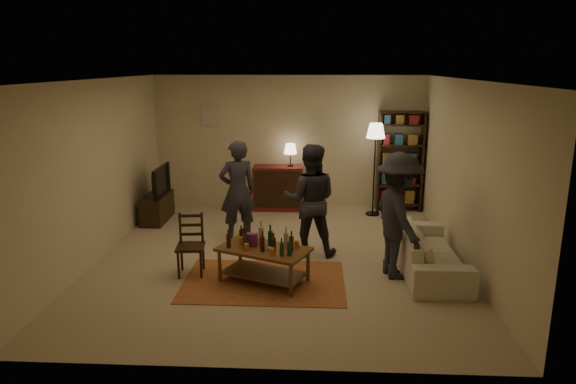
# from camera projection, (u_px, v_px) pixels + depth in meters

# --- Properties ---
(floor) EXTENTS (6.00, 6.00, 0.00)m
(floor) POSITION_uv_depth(u_px,v_px,m) (279.00, 257.00, 7.96)
(floor) COLOR #C6B793
(floor) RESTS_ON ground
(room_shell) EXTENTS (6.00, 6.00, 6.00)m
(room_shell) POSITION_uv_depth(u_px,v_px,m) (257.00, 120.00, 10.44)
(room_shell) COLOR beige
(room_shell) RESTS_ON ground
(rug) EXTENTS (2.20, 1.50, 0.01)m
(rug) POSITION_uv_depth(u_px,v_px,m) (264.00, 281.00, 7.07)
(rug) COLOR #923A20
(rug) RESTS_ON ground
(coffee_table) EXTENTS (1.37, 1.08, 0.83)m
(coffee_table) POSITION_uv_depth(u_px,v_px,m) (264.00, 252.00, 6.97)
(coffee_table) COLOR brown
(coffee_table) RESTS_ON ground
(dining_chair) EXTENTS (0.42, 0.42, 0.89)m
(dining_chair) POSITION_uv_depth(u_px,v_px,m) (191.00, 242.00, 7.26)
(dining_chair) COLOR black
(dining_chair) RESTS_ON ground
(tv_stand) EXTENTS (0.40, 1.00, 1.06)m
(tv_stand) POSITION_uv_depth(u_px,v_px,m) (157.00, 201.00, 9.73)
(tv_stand) COLOR black
(tv_stand) RESTS_ON ground
(dresser) EXTENTS (1.00, 0.50, 1.36)m
(dresser) POSITION_uv_depth(u_px,v_px,m) (278.00, 187.00, 10.48)
(dresser) COLOR maroon
(dresser) RESTS_ON ground
(bookshelf) EXTENTS (0.90, 0.34, 2.02)m
(bookshelf) POSITION_uv_depth(u_px,v_px,m) (400.00, 160.00, 10.29)
(bookshelf) COLOR black
(bookshelf) RESTS_ON ground
(floor_lamp) EXTENTS (0.36, 0.36, 1.81)m
(floor_lamp) POSITION_uv_depth(u_px,v_px,m) (376.00, 137.00, 9.84)
(floor_lamp) COLOR black
(floor_lamp) RESTS_ON ground
(sofa) EXTENTS (0.81, 2.08, 0.61)m
(sofa) POSITION_uv_depth(u_px,v_px,m) (429.00, 251.00, 7.39)
(sofa) COLOR beige
(sofa) RESTS_ON ground
(person_left) EXTENTS (0.73, 0.62, 1.71)m
(person_left) POSITION_uv_depth(u_px,v_px,m) (238.00, 191.00, 8.56)
(person_left) COLOR #282931
(person_left) RESTS_ON ground
(person_right) EXTENTS (0.87, 0.69, 1.75)m
(person_right) POSITION_uv_depth(u_px,v_px,m) (310.00, 200.00, 7.91)
(person_right) COLOR #292931
(person_right) RESTS_ON ground
(person_by_sofa) EXTENTS (0.92, 1.27, 1.77)m
(person_by_sofa) POSITION_uv_depth(u_px,v_px,m) (398.00, 216.00, 7.06)
(person_by_sofa) COLOR #27272E
(person_by_sofa) RESTS_ON ground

